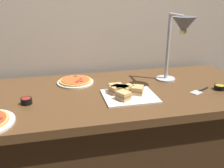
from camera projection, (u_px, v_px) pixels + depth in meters
The scene contains 8 objects.
back_wall at pixel (103, 15), 1.94m from camera, with size 4.40×0.04×2.40m, color #B7A893.
buffet_table at pixel (118, 139), 1.77m from camera, with size 1.90×0.84×0.76m.
heat_lamp at pixel (180, 32), 1.57m from camera, with size 0.15×0.34×0.48m.
pizza_plate_center at pixel (75, 81), 1.77m from camera, with size 0.26×0.26×0.03m.
sandwich_platter at pixel (126, 92), 1.55m from camera, with size 0.32×0.27×0.06m.
sauce_cup_near at pixel (26, 101), 1.44m from camera, with size 0.06×0.06×0.04m.
sauce_cup_far at pixel (220, 87), 1.65m from camera, with size 0.07×0.07×0.03m.
serving_spatula at pixel (200, 91), 1.63m from camera, with size 0.17×0.11×0.01m.
Camera 1 is at (-0.38, -1.48, 1.37)m, focal length 39.76 mm.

